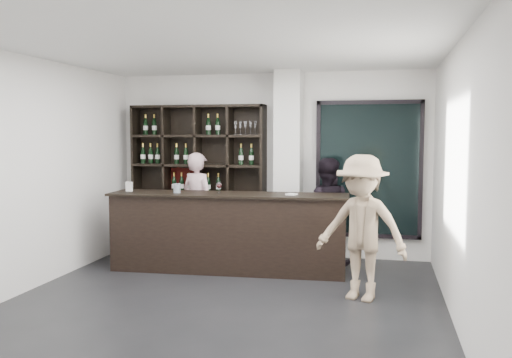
% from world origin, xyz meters
% --- Properties ---
extents(floor, '(5.00, 5.50, 0.01)m').
position_xyz_m(floor, '(0.00, 0.00, -0.01)').
color(floor, black).
rests_on(floor, ground).
extents(wine_shelf, '(2.20, 0.35, 2.40)m').
position_xyz_m(wine_shelf, '(-1.15, 2.57, 1.20)').
color(wine_shelf, black).
rests_on(wine_shelf, floor).
extents(structural_column, '(0.40, 0.40, 2.90)m').
position_xyz_m(structural_column, '(0.35, 2.47, 1.45)').
color(structural_column, silver).
rests_on(structural_column, floor).
extents(glass_panel, '(1.60, 0.08, 2.10)m').
position_xyz_m(glass_panel, '(1.55, 2.69, 1.40)').
color(glass_panel, black).
rests_on(glass_panel, floor).
extents(tasting_counter, '(3.36, 0.70, 1.11)m').
position_xyz_m(tasting_counter, '(-0.35, 1.53, 0.56)').
color(tasting_counter, black).
rests_on(tasting_counter, floor).
extents(taster_pink, '(0.71, 0.60, 1.65)m').
position_xyz_m(taster_pink, '(-1.10, 2.40, 0.82)').
color(taster_pink, beige).
rests_on(taster_pink, floor).
extents(taster_black, '(0.81, 0.64, 1.59)m').
position_xyz_m(taster_black, '(0.95, 2.24, 0.80)').
color(taster_black, black).
rests_on(taster_black, floor).
extents(customer, '(1.25, 0.96, 1.71)m').
position_xyz_m(customer, '(1.53, 0.62, 0.85)').
color(customer, '#977E63').
rests_on(customer, floor).
extents(wine_glass, '(0.09, 0.09, 0.18)m').
position_xyz_m(wine_glass, '(-0.47, 1.50, 1.20)').
color(wine_glass, white).
rests_on(wine_glass, tasting_counter).
extents(spit_cup, '(0.11, 0.11, 0.13)m').
position_xyz_m(spit_cup, '(-1.07, 1.43, 1.18)').
color(spit_cup, silver).
rests_on(spit_cup, tasting_counter).
extents(napkin_stack, '(0.16, 0.16, 0.02)m').
position_xyz_m(napkin_stack, '(0.55, 1.54, 1.12)').
color(napkin_stack, white).
rests_on(napkin_stack, tasting_counter).
extents(card_stand, '(0.09, 0.05, 0.14)m').
position_xyz_m(card_stand, '(-1.83, 1.47, 1.18)').
color(card_stand, white).
rests_on(card_stand, tasting_counter).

